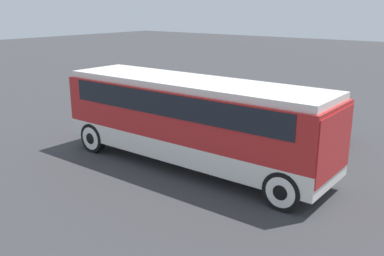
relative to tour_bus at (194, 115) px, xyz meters
name	(u,v)px	position (x,y,z in m)	size (l,w,h in m)	color
ground_plane	(192,165)	(-0.10, 0.00, -1.83)	(120.00, 120.00, 0.00)	#38383A
tour_bus	(194,115)	(0.00, 0.00, 0.00)	(9.86, 2.65, 3.02)	silver
parked_car_near	(189,105)	(-4.19, 5.00, -1.12)	(4.08, 1.94, 1.42)	#7A6B5B
parked_car_mid	(289,119)	(0.94, 5.38, -1.10)	(4.65, 1.96, 1.45)	maroon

